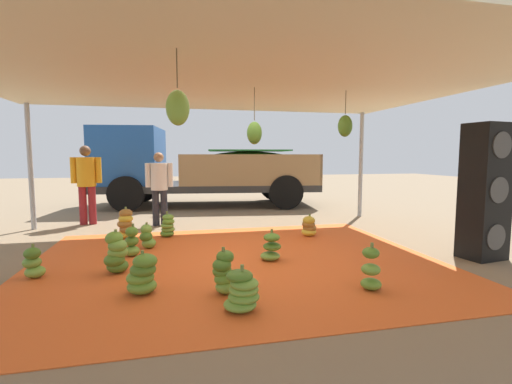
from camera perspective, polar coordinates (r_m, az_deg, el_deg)
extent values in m
plane|color=#7F6B51|center=(8.36, -6.57, -5.07)|extent=(40.00, 40.00, 0.00)
cube|color=#E05B23|center=(5.47, -3.02, -10.80)|extent=(5.88, 4.76, 0.01)
cylinder|color=#9EA0A5|center=(8.96, -31.90, 3.32)|extent=(0.10, 0.10, 2.64)
cylinder|color=#9EA0A5|center=(9.68, 16.13, 4.07)|extent=(0.10, 0.10, 2.64)
cube|color=beige|center=(5.36, -3.18, 17.67)|extent=(8.00, 7.00, 0.06)
cylinder|color=#4C422D|center=(3.97, -12.31, 18.47)|extent=(0.01, 0.01, 0.39)
ellipsoid|color=#75A83D|center=(3.90, -12.19, 12.79)|extent=(0.24, 0.24, 0.36)
cylinder|color=#4C422D|center=(6.41, 13.89, 13.52)|extent=(0.01, 0.01, 0.38)
ellipsoid|color=#477523|center=(6.37, 13.81, 10.03)|extent=(0.24, 0.24, 0.36)
cylinder|color=#4C422D|center=(5.94, -0.25, 13.66)|extent=(0.01, 0.01, 0.52)
ellipsoid|color=#477523|center=(5.90, -0.25, 9.24)|extent=(0.24, 0.24, 0.36)
ellipsoid|color=#518428|center=(7.22, -13.77, -6.33)|extent=(0.34, 0.34, 0.12)
ellipsoid|color=#6B9E38|center=(7.21, -13.64, -5.71)|extent=(0.36, 0.36, 0.12)
ellipsoid|color=#6B9E38|center=(7.16, -13.74, -5.16)|extent=(0.33, 0.33, 0.12)
ellipsoid|color=#60932D|center=(7.13, -13.59, -4.55)|extent=(0.24, 0.24, 0.12)
ellipsoid|color=#6B9E38|center=(7.16, -13.62, -3.87)|extent=(0.31, 0.31, 0.12)
cylinder|color=olive|center=(7.13, -13.79, -3.43)|extent=(0.04, 0.04, 0.12)
ellipsoid|color=gold|center=(7.31, -19.84, -6.22)|extent=(0.39, 0.39, 0.16)
ellipsoid|color=#996628|center=(7.25, -19.54, -5.50)|extent=(0.41, 0.41, 0.16)
ellipsoid|color=#996628|center=(7.24, -19.90, -4.73)|extent=(0.32, 0.32, 0.16)
ellipsoid|color=gold|center=(7.22, -19.78, -3.95)|extent=(0.36, 0.36, 0.16)
ellipsoid|color=#996628|center=(7.22, -19.77, -3.16)|extent=(0.34, 0.34, 0.16)
cylinder|color=olive|center=(7.20, -19.77, -2.69)|extent=(0.04, 0.04, 0.12)
ellipsoid|color=#477523|center=(5.26, -20.91, -10.78)|extent=(0.34, 0.34, 0.18)
ellipsoid|color=#477523|center=(5.19, -21.34, -9.91)|extent=(0.33, 0.33, 0.18)
ellipsoid|color=#6B9E38|center=(5.19, -20.88, -8.84)|extent=(0.28, 0.28, 0.18)
ellipsoid|color=#6B9E38|center=(5.14, -20.90, -7.88)|extent=(0.33, 0.33, 0.18)
ellipsoid|color=#60932D|center=(5.15, -21.37, -6.78)|extent=(0.32, 0.32, 0.18)
cylinder|color=olive|center=(5.13, -21.15, -6.15)|extent=(0.04, 0.04, 0.12)
ellipsoid|color=#75A83D|center=(5.49, 2.23, -9.99)|extent=(0.36, 0.36, 0.12)
ellipsoid|color=#518428|center=(5.45, 2.54, -8.53)|extent=(0.37, 0.37, 0.12)
ellipsoid|color=#518428|center=(5.37, 2.48, -7.13)|extent=(0.33, 0.33, 0.12)
cylinder|color=olive|center=(5.39, 2.49, -6.44)|extent=(0.04, 0.04, 0.12)
ellipsoid|color=#6B9E38|center=(6.01, -18.90, -8.74)|extent=(0.29, 0.29, 0.16)
ellipsoid|color=#518428|center=(5.99, -18.94, -7.29)|extent=(0.22, 0.22, 0.16)
ellipsoid|color=#518428|center=(5.91, -18.92, -5.93)|extent=(0.22, 0.22, 0.16)
cylinder|color=olive|center=(5.92, -18.74, -5.31)|extent=(0.04, 0.04, 0.12)
ellipsoid|color=#6B9E38|center=(3.82, -2.52, -17.21)|extent=(0.42, 0.42, 0.12)
ellipsoid|color=#6B9E38|center=(3.81, -1.94, -16.11)|extent=(0.44, 0.44, 0.12)
ellipsoid|color=#75A83D|center=(3.80, -1.94, -15.04)|extent=(0.35, 0.35, 0.12)
ellipsoid|color=#6B9E38|center=(3.75, -1.86, -14.17)|extent=(0.30, 0.30, 0.12)
ellipsoid|color=#477523|center=(3.75, -2.61, -13.03)|extent=(0.38, 0.38, 0.12)
cylinder|color=olive|center=(3.72, -2.18, -12.22)|extent=(0.04, 0.04, 0.12)
ellipsoid|color=#6B9E38|center=(6.42, -16.45, -7.69)|extent=(0.33, 0.33, 0.17)
ellipsoid|color=#477523|center=(6.38, -16.87, -6.71)|extent=(0.27, 0.27, 0.17)
ellipsoid|color=#75A83D|center=(6.39, -16.83, -5.63)|extent=(0.27, 0.27, 0.17)
cylinder|color=olive|center=(6.37, -16.78, -5.12)|extent=(0.04, 0.04, 0.12)
ellipsoid|color=gold|center=(7.14, 8.29, -6.20)|extent=(0.39, 0.39, 0.16)
ellipsoid|color=#996628|center=(7.13, 8.41, -5.59)|extent=(0.38, 0.38, 0.16)
ellipsoid|color=#996628|center=(7.09, 8.25, -5.02)|extent=(0.31, 0.31, 0.16)
ellipsoid|color=gold|center=(7.06, 8.29, -4.44)|extent=(0.27, 0.27, 0.16)
cylinder|color=olive|center=(7.06, 8.43, -3.93)|extent=(0.04, 0.04, 0.12)
ellipsoid|color=#75A83D|center=(5.51, -31.36, -10.64)|extent=(0.27, 0.27, 0.15)
ellipsoid|color=#6B9E38|center=(5.48, -31.72, -9.38)|extent=(0.31, 0.31, 0.15)
ellipsoid|color=#477523|center=(5.41, -31.69, -8.20)|extent=(0.24, 0.24, 0.15)
cylinder|color=olive|center=(5.41, -31.60, -7.55)|extent=(0.04, 0.04, 0.12)
ellipsoid|color=#60932D|center=(4.42, -17.47, -13.90)|extent=(0.46, 0.46, 0.17)
ellipsoid|color=#60932D|center=(4.40, -17.70, -12.67)|extent=(0.38, 0.38, 0.17)
ellipsoid|color=#477523|center=(4.35, -17.31, -11.55)|extent=(0.39, 0.39, 0.17)
ellipsoid|color=#518428|center=(4.32, -17.02, -10.35)|extent=(0.38, 0.38, 0.17)
cylinder|color=olive|center=(4.32, -17.41, -9.52)|extent=(0.04, 0.04, 0.12)
ellipsoid|color=#60932D|center=(4.55, 17.60, -13.59)|extent=(0.33, 0.33, 0.13)
ellipsoid|color=#6B9E38|center=(4.46, 17.57, -11.50)|extent=(0.31, 0.31, 0.13)
ellipsoid|color=#518428|center=(4.45, 17.57, -9.09)|extent=(0.27, 0.27, 0.13)
cylinder|color=olive|center=(4.43, 17.73, -8.37)|extent=(0.04, 0.04, 0.12)
ellipsoid|color=#75A83D|center=(4.24, -4.70, -14.59)|extent=(0.34, 0.34, 0.15)
ellipsoid|color=#60932D|center=(4.24, -4.97, -13.43)|extent=(0.31, 0.31, 0.15)
ellipsoid|color=#518428|center=(4.23, -5.33, -12.27)|extent=(0.22, 0.22, 0.15)
ellipsoid|color=#477523|center=(4.16, -5.38, -11.37)|extent=(0.29, 0.29, 0.15)
ellipsoid|color=#477523|center=(4.18, -4.88, -10.12)|extent=(0.28, 0.28, 0.15)
cylinder|color=olive|center=(4.14, -5.15, -9.40)|extent=(0.04, 0.04, 0.12)
cube|color=#2D2D2D|center=(11.55, -7.43, 0.90)|extent=(6.89, 3.26, 0.20)
cube|color=#1E4C93|center=(11.83, -19.19, 5.35)|extent=(2.13, 2.48, 1.70)
cube|color=#232D38|center=(12.08, -23.63, 6.80)|extent=(0.27, 1.96, 0.75)
cube|color=#99754C|center=(10.37, -0.65, 3.45)|extent=(4.10, 0.59, 0.90)
cube|color=#99754C|center=(12.74, -1.62, 3.86)|extent=(4.10, 0.59, 0.90)
cube|color=#99754C|center=(11.89, 8.58, 3.67)|extent=(0.38, 2.45, 0.90)
ellipsoid|color=#75A83D|center=(11.55, -1.18, 3.93)|extent=(3.85, 2.50, 1.00)
cube|color=#237533|center=(11.55, -1.19, 6.52)|extent=(2.68, 2.16, 0.04)
cylinder|color=black|center=(10.75, -19.71, -0.28)|extent=(1.03, 0.40, 1.00)
cylinder|color=black|center=(12.95, -17.32, 0.76)|extent=(1.03, 0.40, 1.00)
cylinder|color=black|center=(10.61, 4.69, -0.04)|extent=(1.03, 0.40, 1.00)
cylinder|color=black|center=(12.83, 2.85, 0.96)|extent=(1.03, 0.40, 1.00)
cylinder|color=maroon|center=(9.12, -25.51, -1.92)|extent=(0.16, 0.16, 0.87)
cylinder|color=maroon|center=(9.08, -24.30, -1.90)|extent=(0.16, 0.16, 0.87)
cylinder|color=orange|center=(9.03, -25.11, 2.89)|extent=(0.40, 0.40, 0.65)
cylinder|color=orange|center=(9.09, -26.75, 3.06)|extent=(0.13, 0.13, 0.58)
cylinder|color=orange|center=(8.98, -23.48, 3.18)|extent=(0.13, 0.13, 0.58)
sphere|color=brown|center=(9.03, -25.24, 5.86)|extent=(0.24, 0.24, 0.24)
cylinder|color=#26262D|center=(8.43, -15.45, -2.41)|extent=(0.15, 0.15, 0.80)
cylinder|color=#26262D|center=(8.42, -14.23, -2.38)|extent=(0.15, 0.15, 0.80)
cylinder|color=silver|center=(8.36, -14.96, 2.35)|extent=(0.37, 0.37, 0.60)
cylinder|color=silver|center=(8.37, -16.62, 2.54)|extent=(0.12, 0.12, 0.53)
cylinder|color=silver|center=(8.35, -13.31, 2.62)|extent=(0.12, 0.12, 0.53)
sphere|color=#936B4C|center=(8.34, -15.03, 5.30)|extent=(0.22, 0.22, 0.22)
cube|color=black|center=(6.53, 31.97, -5.59)|extent=(0.65, 0.54, 0.75)
cylinder|color=#383838|center=(6.37, 33.51, -5.94)|extent=(0.38, 0.07, 0.38)
cube|color=black|center=(6.44, 32.29, 0.45)|extent=(0.65, 0.54, 0.63)
cylinder|color=#383838|center=(6.28, 33.85, 0.25)|extent=(0.38, 0.07, 0.38)
cube|color=black|center=(6.43, 32.59, 6.17)|extent=(0.65, 0.54, 0.66)
cylinder|color=#383838|center=(6.26, 34.18, 6.12)|extent=(0.38, 0.07, 0.38)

